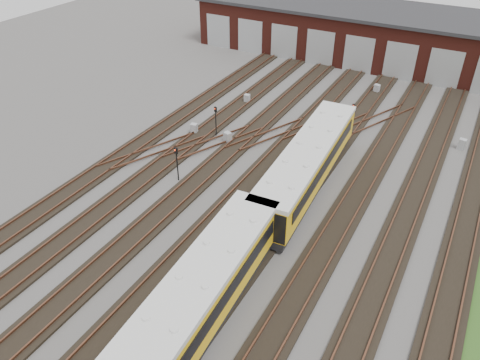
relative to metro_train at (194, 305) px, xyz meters
The scene contains 13 objects.
ground 8.89m from the metro_train, 103.38° to the left, with size 120.00×120.00×0.00m, color #4B4846.
track_network 9.47m from the metro_train, 103.55° to the left, with size 30.40×70.00×0.33m.
maintenance_shed 48.43m from the metro_train, 92.38° to the left, with size 51.00×12.50×6.35m.
metro_train is the anchor object (origin of this frame).
signal_mast_0 22.62m from the metro_train, 118.41° to the left, with size 0.28×0.27×2.97m.
signal_mast_1 15.20m from the metro_train, 128.75° to the left, with size 0.29×0.28×3.06m.
signal_mast_2 26.86m from the metro_train, 89.58° to the left, with size 0.25×0.23×2.89m.
signal_mast_3 15.39m from the metro_train, 88.91° to the left, with size 0.29×0.28×3.20m.
relay_cabinet_0 23.12m from the metro_train, 123.74° to the left, with size 0.61×0.51×1.02m, color #A5A7AA.
relay_cabinet_1 30.16m from the metro_train, 112.73° to the left, with size 0.58×0.48×0.97m, color #A5A7AA.
relay_cabinet_2 21.29m from the metro_train, 115.33° to the left, with size 0.64×0.53×1.06m, color #A5A7AA.
relay_cabinet_3 37.29m from the metro_train, 90.10° to the left, with size 0.59×0.49×0.98m, color #A5A7AA.
relay_cabinet_4 30.20m from the metro_train, 70.38° to the left, with size 0.62×0.51×1.03m, color #A5A7AA.
Camera 1 is at (12.28, -21.99, 21.60)m, focal length 35.00 mm.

